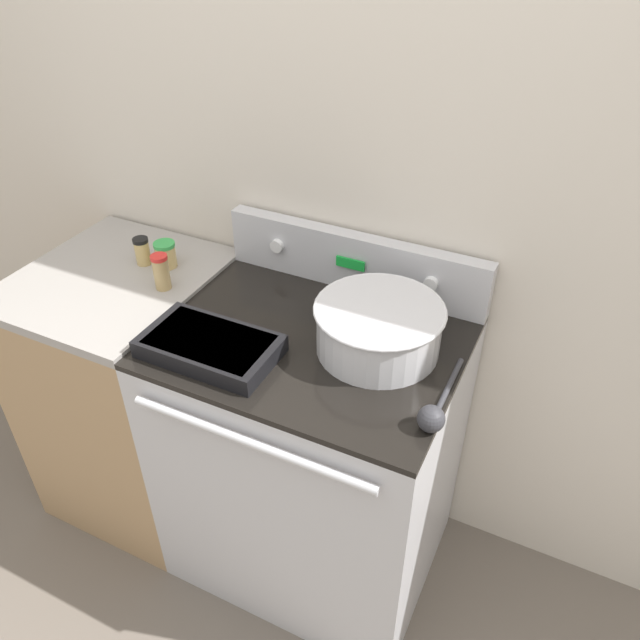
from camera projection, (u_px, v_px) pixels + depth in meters
The scene contains 11 objects.
ground_plane at pixel (270, 623), 2.02m from camera, with size 12.00×12.00×0.00m, color #6B6056.
kitchen_wall at pixel (365, 185), 1.77m from camera, with size 8.00×0.05×2.50m.
stove_range at pixel (312, 456), 1.97m from camera, with size 0.82×0.67×0.94m.
control_panel at pixel (355, 261), 1.85m from camera, with size 0.82×0.07×0.18m.
side_counter at pixel (138, 390), 2.21m from camera, with size 0.57×0.64×0.96m.
mixing_bowl at pixel (379, 326), 1.61m from camera, with size 0.34×0.34×0.13m.
casserole_dish at pixel (210, 345), 1.63m from camera, with size 0.35×0.21×0.05m.
ladle at pixel (434, 414), 1.42m from camera, with size 0.06×0.29×0.06m.
spice_jar_red_cap at pixel (161, 272), 1.84m from camera, with size 0.05×0.05×0.11m.
spice_jar_green_cap at pixel (166, 254), 1.95m from camera, with size 0.07×0.07×0.08m.
spice_jar_black_cap at pixel (142, 251), 1.96m from camera, with size 0.05×0.05×0.09m.
Camera 1 is at (0.61, -0.87, 1.99)m, focal length 35.00 mm.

